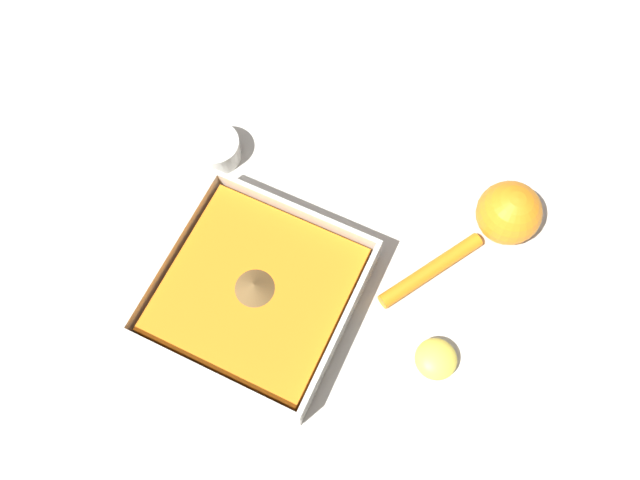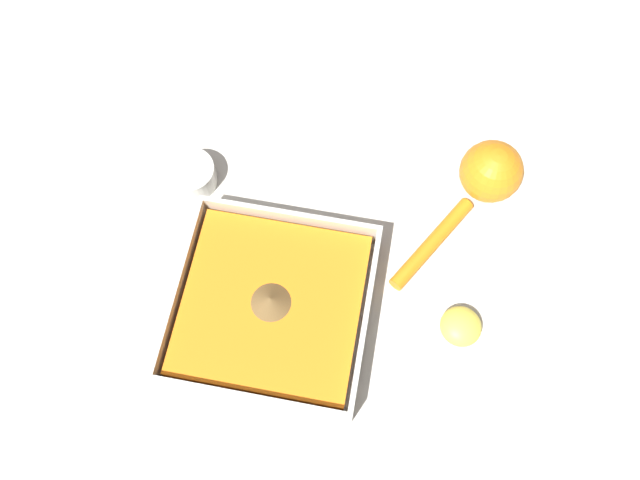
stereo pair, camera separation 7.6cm
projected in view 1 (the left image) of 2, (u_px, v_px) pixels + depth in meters
The scene contains 5 objects.
ground_plane at pixel (248, 277), 0.77m from camera, with size 4.00×4.00×0.00m, color beige.
square_dish at pixel (256, 293), 0.74m from camera, with size 0.22×0.22×0.06m.
spice_bowl at pixel (216, 149), 0.82m from camera, with size 0.06×0.06×0.03m.
lemon_squeezer at pixel (502, 218), 0.76m from camera, with size 0.14×0.20×0.08m.
lemon_half at pixel (436, 360), 0.71m from camera, with size 0.05×0.05×0.03m.
Camera 1 is at (-0.19, 0.19, 0.72)m, focal length 35.00 mm.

